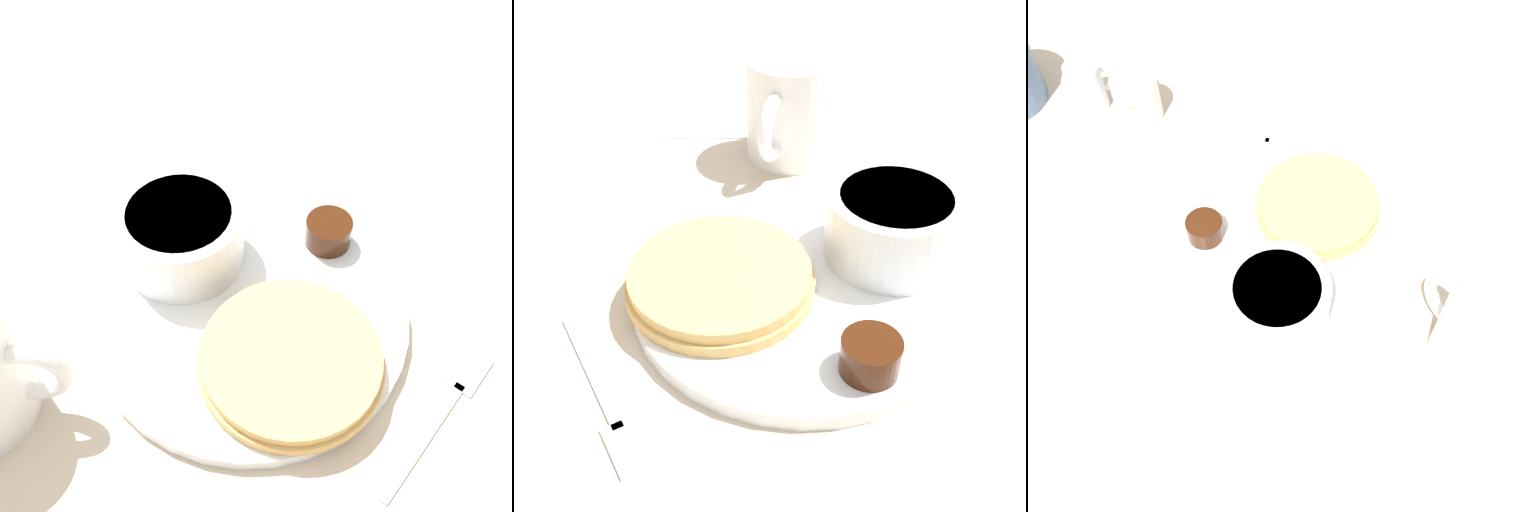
% 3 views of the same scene
% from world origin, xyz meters
% --- Properties ---
extents(ground_plane, '(4.00, 4.00, 0.00)m').
position_xyz_m(ground_plane, '(0.00, 0.00, 0.00)').
color(ground_plane, '#C6B299').
extents(plate, '(0.24, 0.24, 0.01)m').
position_xyz_m(plate, '(0.00, 0.00, 0.01)').
color(plate, white).
rests_on(plate, ground_plane).
extents(pancake_stack, '(0.13, 0.13, 0.02)m').
position_xyz_m(pancake_stack, '(0.06, -0.00, 0.02)').
color(pancake_stack, tan).
rests_on(pancake_stack, plate).
extents(bowl, '(0.10, 0.10, 0.05)m').
position_xyz_m(bowl, '(-0.07, -0.02, 0.04)').
color(bowl, white).
rests_on(bowl, plate).
extents(syrup_cup, '(0.04, 0.04, 0.02)m').
position_xyz_m(syrup_cup, '(-0.02, 0.09, 0.02)').
color(syrup_cup, '#38190A').
rests_on(syrup_cup, plate).
extents(butter_ramekin, '(0.05, 0.05, 0.04)m').
position_xyz_m(butter_ramekin, '(-0.08, -0.01, 0.03)').
color(butter_ramekin, white).
rests_on(butter_ramekin, plate).
extents(coffee_mug, '(0.08, 0.11, 0.10)m').
position_xyz_m(coffee_mug, '(-0.03, -0.20, 0.05)').
color(coffee_mug, white).
rests_on(coffee_mug, ground_plane).
extents(fork, '(0.06, 0.13, 0.00)m').
position_xyz_m(fork, '(0.13, 0.08, 0.00)').
color(fork, silver).
rests_on(fork, ground_plane).
extents(napkin, '(0.10, 0.08, 0.00)m').
position_xyz_m(napkin, '(0.04, -0.27, 0.00)').
color(napkin, white).
rests_on(napkin, ground_plane).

